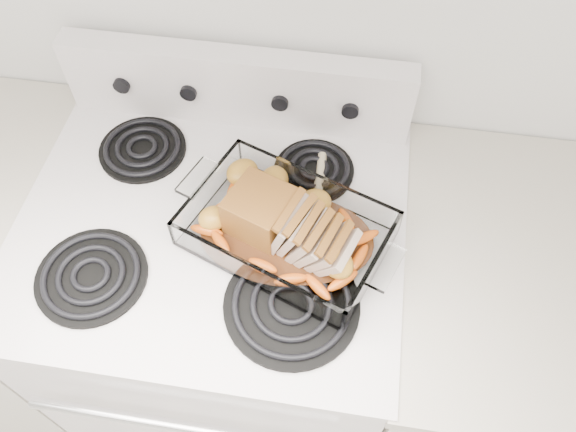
# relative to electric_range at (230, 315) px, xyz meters

# --- Properties ---
(electric_range) EXTENTS (0.78, 0.70, 1.12)m
(electric_range) POSITION_rel_electric_range_xyz_m (0.00, 0.00, 0.00)
(electric_range) COLOR silver
(electric_range) RESTS_ON ground
(counter_right) EXTENTS (0.58, 0.68, 0.93)m
(counter_right) POSITION_rel_electric_range_xyz_m (0.66, -0.00, -0.02)
(counter_right) COLOR beige
(counter_right) RESTS_ON ground
(baking_dish) EXTENTS (0.37, 0.24, 0.07)m
(baking_dish) POSITION_rel_electric_range_xyz_m (0.16, -0.02, 0.48)
(baking_dish) COLOR white
(baking_dish) RESTS_ON electric_range
(pork_roast) EXTENTS (0.25, 0.11, 0.09)m
(pork_roast) POSITION_rel_electric_range_xyz_m (0.14, -0.02, 0.51)
(pork_roast) COLOR brown
(pork_roast) RESTS_ON baking_dish
(roast_vegetables) EXTENTS (0.40, 0.22, 0.05)m
(roast_vegetables) POSITION_rel_electric_range_xyz_m (0.15, 0.02, 0.49)
(roast_vegetables) COLOR #CF611B
(roast_vegetables) RESTS_ON baking_dish
(wooden_spoon) EXTENTS (0.07, 0.29, 0.02)m
(wooden_spoon) POSITION_rel_electric_range_xyz_m (0.22, 0.01, 0.46)
(wooden_spoon) COLOR tan
(wooden_spoon) RESTS_ON electric_range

